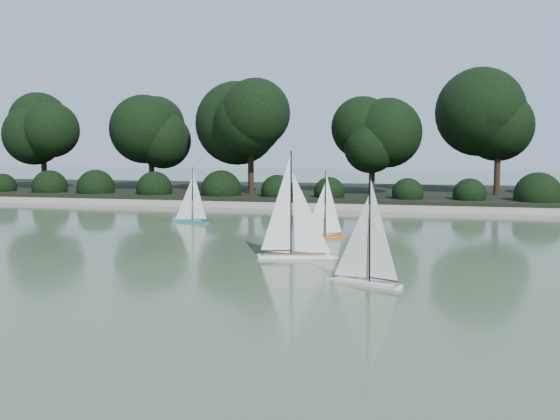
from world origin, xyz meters
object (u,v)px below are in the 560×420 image
object	(u,v)px
sailboat_orange	(320,228)
sailboat_teal	(189,213)
sailboat_white_b	(300,241)
sailboat_white_a	(361,266)

from	to	relation	value
sailboat_orange	sailboat_teal	bearing A→B (deg)	151.53
sailboat_white_b	sailboat_teal	bearing A→B (deg)	131.12
sailboat_white_b	sailboat_orange	world-z (taller)	sailboat_white_b
sailboat_orange	sailboat_teal	size ratio (longest dim) A/B	1.02
sailboat_white_b	sailboat_teal	size ratio (longest dim) A/B	1.33
sailboat_white_a	sailboat_teal	distance (m)	7.65
sailboat_white_a	sailboat_orange	distance (m)	4.14
sailboat_orange	sailboat_teal	distance (m)	4.12
sailboat_white_a	sailboat_white_b	bearing A→B (deg)	124.33
sailboat_white_a	sailboat_teal	world-z (taller)	sailboat_white_a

